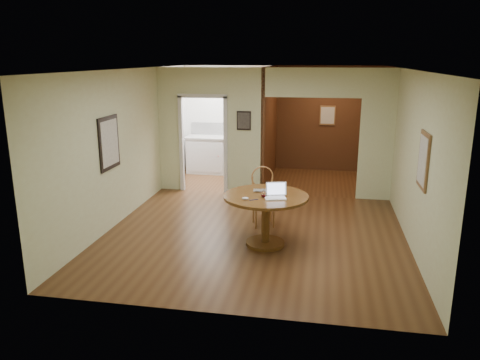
% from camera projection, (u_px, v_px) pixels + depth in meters
% --- Properties ---
extents(floor, '(5.00, 5.00, 0.00)m').
position_uv_depth(floor, '(253.00, 236.00, 7.84)').
color(floor, '#472814').
rests_on(floor, ground).
extents(room_shell, '(5.20, 7.50, 5.00)m').
position_uv_depth(room_shell, '(254.00, 131.00, 10.54)').
color(room_shell, white).
rests_on(room_shell, ground).
extents(dining_table, '(1.32, 1.32, 0.83)m').
position_uv_depth(dining_table, '(266.00, 208.00, 7.31)').
color(dining_table, brown).
rests_on(dining_table, ground).
extents(chair, '(0.55, 0.55, 1.04)m').
position_uv_depth(chair, '(263.00, 193.00, 8.27)').
color(chair, '#AC733D').
rests_on(chair, ground).
extents(open_laptop, '(0.36, 0.35, 0.22)m').
position_uv_depth(open_laptop, '(276.00, 193.00, 7.13)').
color(open_laptop, white).
rests_on(open_laptop, dining_table).
extents(closed_laptop, '(0.37, 0.27, 0.03)m').
position_uv_depth(closed_laptop, '(264.00, 192.00, 7.40)').
color(closed_laptop, silver).
rests_on(closed_laptop, dining_table).
extents(mouse, '(0.11, 0.08, 0.04)m').
position_uv_depth(mouse, '(245.00, 198.00, 7.01)').
color(mouse, white).
rests_on(mouse, dining_table).
extents(wine_glass, '(0.09, 0.09, 0.10)m').
position_uv_depth(wine_glass, '(264.00, 194.00, 7.13)').
color(wine_glass, white).
rests_on(wine_glass, dining_table).
extents(pen, '(0.13, 0.09, 0.01)m').
position_uv_depth(pen, '(254.00, 200.00, 7.00)').
color(pen, navy).
rests_on(pen, dining_table).
extents(kitchen_cabinet, '(2.06, 0.60, 0.94)m').
position_uv_depth(kitchen_cabinet, '(226.00, 155.00, 11.95)').
color(kitchen_cabinet, silver).
rests_on(kitchen_cabinet, ground).
extents(grocery_bag, '(0.40, 0.38, 0.32)m').
position_uv_depth(grocery_bag, '(247.00, 131.00, 11.69)').
color(grocery_bag, beige).
rests_on(grocery_bag, kitchen_cabinet).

